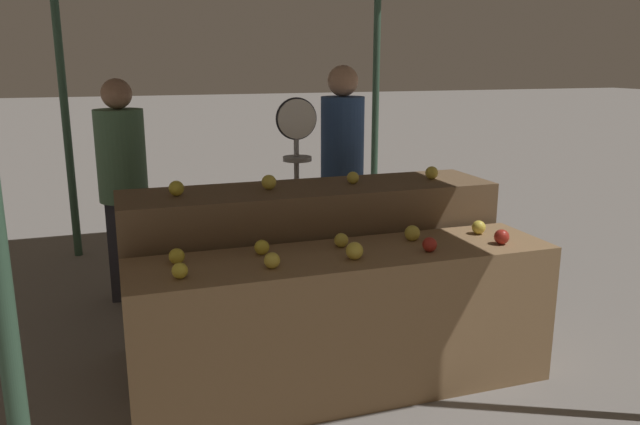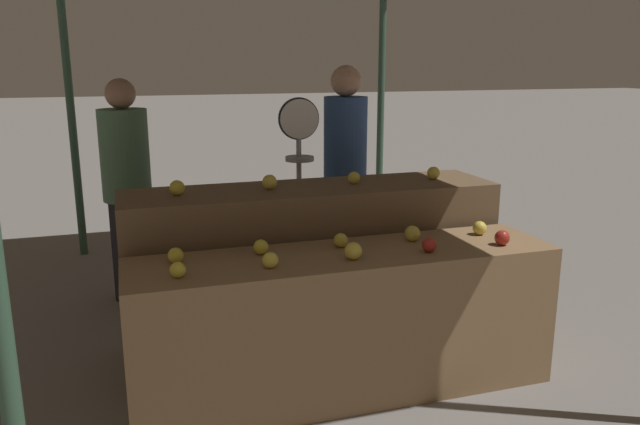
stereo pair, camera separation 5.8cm
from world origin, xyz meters
name	(u,v)px [view 1 (the left image)]	position (x,y,z in m)	size (l,w,h in m)	color
ground_plane	(345,388)	(0.00, 0.00, 0.00)	(60.00, 60.00, 0.00)	slate
display_counter_front	(346,323)	(0.00, 0.00, 0.39)	(2.24, 0.55, 0.77)	olive
display_counter_back	(311,267)	(0.00, 0.60, 0.50)	(2.24, 0.55, 1.01)	brown
apple_front_0	(180,271)	(-0.86, -0.12, 0.81)	(0.07, 0.07, 0.07)	gold
apple_front_1	(272,260)	(-0.42, -0.11, 0.81)	(0.08, 0.08, 0.08)	yellow
apple_front_2	(354,251)	(0.00, -0.11, 0.82)	(0.09, 0.09, 0.09)	yellow
apple_front_3	(430,244)	(0.42, -0.11, 0.81)	(0.08, 0.08, 0.08)	#AD281E
apple_front_4	(502,237)	(0.85, -0.12, 0.82)	(0.08, 0.08, 0.08)	#AD281E
apple_front_5	(177,256)	(-0.85, 0.10, 0.81)	(0.08, 0.08, 0.08)	gold
apple_front_6	(262,247)	(-0.42, 0.12, 0.81)	(0.08, 0.08, 0.08)	gold
apple_front_7	(341,240)	(0.01, 0.11, 0.81)	(0.08, 0.08, 0.08)	gold
apple_front_8	(412,233)	(0.43, 0.10, 0.82)	(0.09, 0.09, 0.09)	gold
apple_front_9	(479,227)	(0.85, 0.10, 0.81)	(0.08, 0.08, 0.08)	yellow
apple_back_0	(176,188)	(-0.79, 0.60, 1.05)	(0.09, 0.09, 0.09)	gold
apple_back_1	(269,182)	(-0.26, 0.60, 1.05)	(0.09, 0.09, 0.09)	yellow
apple_back_2	(353,178)	(0.27, 0.61, 1.05)	(0.08, 0.08, 0.08)	gold
apple_back_3	(432,173)	(0.80, 0.59, 1.05)	(0.08, 0.08, 0.08)	yellow
produce_scale	(297,157)	(0.11, 1.25, 1.09)	(0.29, 0.20, 1.50)	#99999E
person_vendor_at_scale	(342,162)	(0.52, 1.45, 1.00)	(0.42, 0.42, 1.71)	#2D2D38
person_customer_left	(123,176)	(-1.05, 1.76, 0.94)	(0.40, 0.40, 1.62)	#2D2D38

